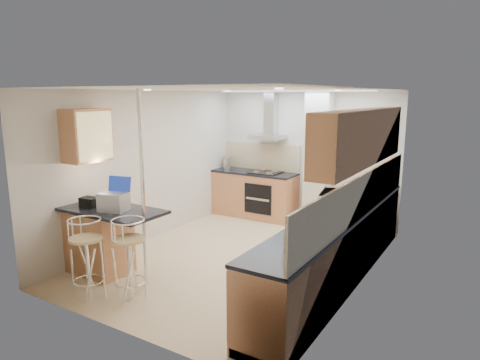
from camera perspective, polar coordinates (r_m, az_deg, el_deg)
The scene contains 16 objects.
ground at distance 6.58m, azimuth 0.04°, elevation -10.31°, with size 4.80×4.80×0.00m, color beige.
room_shell at distance 6.35m, azimuth 4.32°, elevation 3.28°, with size 3.64×4.84×2.51m.
right_counter at distance 5.83m, azimuth 12.87°, elevation -8.67°, with size 0.63×4.40×0.92m.
back_counter at distance 8.64m, azimuth 1.94°, elevation -1.86°, with size 1.70×0.63×0.92m.
peninsula at distance 6.05m, azimuth -16.60°, elevation -7.96°, with size 1.47×0.72×0.94m.
microwave at distance 5.55m, azimuth 12.61°, elevation -3.10°, with size 0.53×0.36×0.29m, color silver.
laptop at distance 5.79m, azimuth -16.48°, elevation -2.80°, with size 0.35×0.26×0.24m, color #ADAFB5.
bag at distance 6.11m, azimuth -19.42°, elevation -2.78°, with size 0.23×0.17×0.13m, color black.
bar_stool_near at distance 5.50m, azimuth -19.73°, elevation -9.84°, with size 0.41×0.41×1.00m, color tan, non-canonical shape.
bar_stool_end at distance 5.31m, azimuth -14.49°, elevation -10.25°, with size 0.41×0.41×1.01m, color tan, non-canonical shape.
jar_a at distance 6.88m, azimuth 16.70°, elevation -0.96°, with size 0.12×0.12×0.20m, color beige.
jar_b at distance 6.10m, azimuth 15.22°, elevation -2.73°, with size 0.11×0.11×0.13m, color beige.
jar_c at distance 5.50m, azimuth 14.51°, elevation -3.82°, with size 0.14×0.14×0.20m, color beige.
jar_d at distance 4.66m, azimuth 8.63°, elevation -6.73°, with size 0.10×0.10×0.14m, color silver.
bread_bin at distance 4.38m, azimuth 8.91°, elevation -7.40°, with size 0.33×0.41×0.22m, color beige.
kettle at distance 8.93m, azimuth -1.75°, elevation 2.38°, with size 0.16×0.16×0.25m, color #BBBEC0.
Camera 1 is at (3.19, -5.22, 2.42)m, focal length 32.00 mm.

